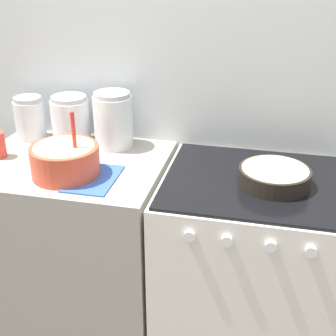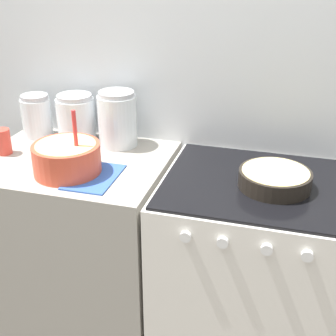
{
  "view_description": "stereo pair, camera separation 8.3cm",
  "coord_description": "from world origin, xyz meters",
  "px_view_note": "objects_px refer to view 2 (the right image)",
  "views": [
    {
      "loc": [
        0.41,
        -1.35,
        1.72
      ],
      "look_at": [
        0.05,
        0.24,
        0.94
      ],
      "focal_mm": 50.0,
      "sensor_mm": 36.0,
      "label": 1
    },
    {
      "loc": [
        0.49,
        -1.33,
        1.72
      ],
      "look_at": [
        0.05,
        0.24,
        0.94
      ],
      "focal_mm": 50.0,
      "sensor_mm": 36.0,
      "label": 2
    }
  ],
  "objects_px": {
    "storage_jar_middle": "(76,121)",
    "stove": "(248,274)",
    "storage_jar_left": "(37,119)",
    "tin_can": "(3,142)",
    "storage_jar_right": "(118,123)",
    "baking_pan": "(275,178)",
    "mixing_bowl": "(67,157)"
  },
  "relations": [
    {
      "from": "storage_jar_left",
      "to": "storage_jar_middle",
      "type": "bearing_deg",
      "value": 0.0
    },
    {
      "from": "storage_jar_middle",
      "to": "storage_jar_right",
      "type": "relative_size",
      "value": 0.87
    },
    {
      "from": "baking_pan",
      "to": "storage_jar_middle",
      "type": "relative_size",
      "value": 1.25
    },
    {
      "from": "baking_pan",
      "to": "storage_jar_left",
      "type": "distance_m",
      "value": 1.15
    },
    {
      "from": "tin_can",
      "to": "storage_jar_left",
      "type": "bearing_deg",
      "value": 81.31
    },
    {
      "from": "baking_pan",
      "to": "storage_jar_left",
      "type": "bearing_deg",
      "value": 168.51
    },
    {
      "from": "stove",
      "to": "storage_jar_right",
      "type": "xyz_separation_m",
      "value": [
        -0.65,
        0.21,
        0.55
      ]
    },
    {
      "from": "baking_pan",
      "to": "storage_jar_middle",
      "type": "distance_m",
      "value": 0.95
    },
    {
      "from": "storage_jar_left",
      "to": "stove",
      "type": "bearing_deg",
      "value": -11.04
    },
    {
      "from": "storage_jar_middle",
      "to": "tin_can",
      "type": "relative_size",
      "value": 1.96
    },
    {
      "from": "stove",
      "to": "storage_jar_left",
      "type": "distance_m",
      "value": 1.21
    },
    {
      "from": "mixing_bowl",
      "to": "storage_jar_left",
      "type": "bearing_deg",
      "value": 134.24
    },
    {
      "from": "storage_jar_middle",
      "to": "storage_jar_left",
      "type": "bearing_deg",
      "value": 180.0
    },
    {
      "from": "storage_jar_left",
      "to": "storage_jar_middle",
      "type": "xyz_separation_m",
      "value": [
        0.21,
        0.0,
        0.01
      ]
    },
    {
      "from": "stove",
      "to": "storage_jar_middle",
      "type": "relative_size",
      "value": 4.05
    },
    {
      "from": "storage_jar_right",
      "to": "tin_can",
      "type": "distance_m",
      "value": 0.51
    },
    {
      "from": "baking_pan",
      "to": "tin_can",
      "type": "height_order",
      "value": "tin_can"
    },
    {
      "from": "storage_jar_right",
      "to": "tin_can",
      "type": "xyz_separation_m",
      "value": [
        -0.45,
        -0.23,
        -0.05
      ]
    },
    {
      "from": "stove",
      "to": "baking_pan",
      "type": "height_order",
      "value": "baking_pan"
    },
    {
      "from": "stove",
      "to": "storage_jar_right",
      "type": "relative_size",
      "value": 3.54
    },
    {
      "from": "mixing_bowl",
      "to": "storage_jar_right",
      "type": "bearing_deg",
      "value": 75.24
    },
    {
      "from": "baking_pan",
      "to": "stove",
      "type": "bearing_deg",
      "value": 161.54
    },
    {
      "from": "stove",
      "to": "storage_jar_middle",
      "type": "xyz_separation_m",
      "value": [
        -0.86,
        0.21,
        0.54
      ]
    },
    {
      "from": "storage_jar_right",
      "to": "mixing_bowl",
      "type": "bearing_deg",
      "value": -104.76
    },
    {
      "from": "storage_jar_middle",
      "to": "stove",
      "type": "bearing_deg",
      "value": -13.59
    },
    {
      "from": "mixing_bowl",
      "to": "storage_jar_middle",
      "type": "relative_size",
      "value": 1.23
    },
    {
      "from": "stove",
      "to": "storage_jar_middle",
      "type": "height_order",
      "value": "storage_jar_middle"
    },
    {
      "from": "storage_jar_middle",
      "to": "tin_can",
      "type": "bearing_deg",
      "value": -136.03
    },
    {
      "from": "storage_jar_left",
      "to": "storage_jar_right",
      "type": "bearing_deg",
      "value": 0.0
    },
    {
      "from": "storage_jar_middle",
      "to": "baking_pan",
      "type": "bearing_deg",
      "value": -13.94
    },
    {
      "from": "mixing_bowl",
      "to": "tin_can",
      "type": "relative_size",
      "value": 2.41
    },
    {
      "from": "stove",
      "to": "storage_jar_right",
      "type": "bearing_deg",
      "value": 162.38
    }
  ]
}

